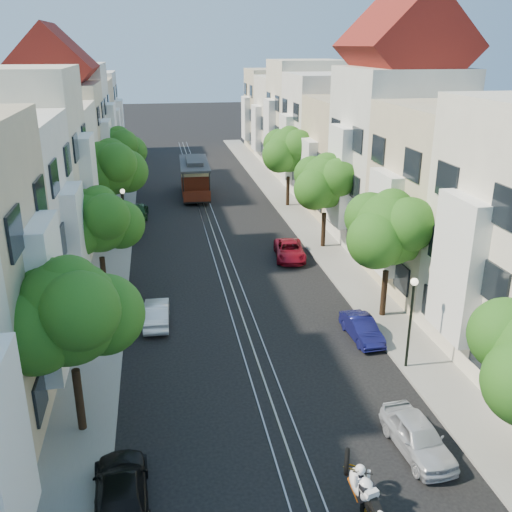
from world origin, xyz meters
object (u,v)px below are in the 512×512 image
tree_w_b (100,222)px  tree_w_c (111,169)px  tree_w_a (70,315)px  parked_car_e_far (290,250)px  lamp_east (412,310)px  parked_car_e_mid (362,329)px  sportbike_rider (361,487)px  lamp_west (124,210)px  tree_w_d (119,149)px  parked_car_e_near (418,436)px  parked_car_w_far (139,210)px  tree_e_c (326,183)px  tree_e_d (289,151)px  tree_e_b (391,230)px  parked_car_w_mid (156,313)px  parked_car_w_near (121,491)px  cable_car (195,176)px

tree_w_b → tree_w_c: (0.00, 11.00, 0.67)m
tree_w_a → parked_car_e_far: (11.54, 16.29, -4.17)m
lamp_east → parked_car_e_mid: lamp_east is taller
sportbike_rider → tree_w_b: bearing=100.9°
lamp_west → tree_w_c: bearing=105.8°
tree_w_c → tree_w_b: bearing=-90.0°
tree_w_d → parked_car_e_far: (11.54, -17.71, -4.03)m
tree_w_d → lamp_west: bearing=-86.6°
lamp_west → sportbike_rider: (7.79, -25.53, -1.87)m
parked_car_e_near → parked_car_w_far: bearing=104.0°
tree_w_a → parked_car_w_far: bearing=86.8°
sportbike_rider → tree_e_c: bearing=60.9°
tree_w_b → lamp_east: bearing=-36.6°
tree_w_d → lamp_west: (0.84, -13.98, -1.75)m
tree_e_d → sportbike_rider: tree_e_d is taller
tree_e_b → parked_car_e_mid: 5.07m
tree_e_b → parked_car_e_mid: (-1.95, -2.07, -4.20)m
parked_car_e_mid → parked_car_w_mid: parked_car_w_mid is taller
parked_car_e_mid → tree_e_d: bearing=82.1°
tree_w_d → tree_w_c: bearing=-90.0°
tree_e_c → parked_car_w_far: tree_e_c is taller
tree_e_d → lamp_east: tree_e_d is taller
tree_w_d → parked_car_w_near: bearing=-87.7°
tree_w_d → parked_car_w_far: size_ratio=1.78×
parked_car_w_mid → cable_car: bearing=-96.6°
lamp_west → parked_car_e_far: 11.56m
sportbike_rider → parked_car_e_far: 22.00m
tree_w_a → tree_w_b: 12.00m
sportbike_rider → tree_e_b: bearing=49.9°
lamp_west → parked_car_e_far: lamp_west is taller
tree_e_c → tree_w_d: 21.53m
parked_car_w_near → lamp_west: bearing=-91.3°
parked_car_e_near → tree_e_b: bearing=70.3°
tree_e_d → parked_car_e_mid: tree_e_d is taller
lamp_east → cable_car: size_ratio=0.50×
tree_w_b → parked_car_w_mid: (2.74, -3.75, -3.82)m
parked_car_w_mid → tree_w_d: bearing=-82.0°
cable_car → parked_car_e_near: bearing=-80.8°
parked_car_w_far → parked_car_w_near: bearing=91.6°
parked_car_e_mid → parked_car_e_far: 11.39m
parked_car_e_near → lamp_west: bearing=110.8°
tree_e_d → parked_car_e_near: bearing=-95.1°
lamp_east → cable_car: (-6.79, 32.32, -0.96)m
tree_e_d → tree_w_b: tree_e_d is taller
tree_e_b → lamp_east: bearing=-100.9°
tree_w_d → sportbike_rider: 40.60m
lamp_east → parked_car_e_far: lamp_east is taller
parked_car_e_mid → parked_car_w_mid: 10.26m
tree_w_d → lamp_east: (13.44, -31.98, -1.75)m
tree_e_c → sportbike_rider: size_ratio=3.00×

